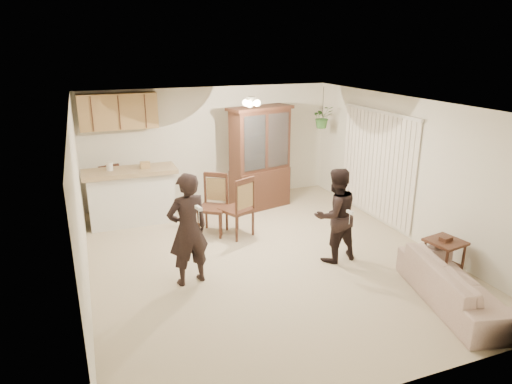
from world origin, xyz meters
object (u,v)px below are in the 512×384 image
object	(u,v)px
child	(335,221)
chair_hutch_right	(237,219)
side_table	(444,256)
chair_bar	(116,203)
sofa	(457,279)
china_hutch	(260,159)
chair_hutch_left	(213,217)
adult	(188,226)

from	to	relation	value
child	chair_hutch_right	distance (m)	1.92
side_table	chair_bar	bearing A→B (deg)	136.06
side_table	sofa	bearing A→B (deg)	-121.53
side_table	child	bearing A→B (deg)	142.71
china_hutch	chair_bar	bearing A→B (deg)	156.48
chair_hutch_right	child	bearing A→B (deg)	102.32
sofa	chair_bar	xyz separation A→B (m)	(-4.00, 5.04, -0.07)
chair_hutch_left	side_table	bearing A→B (deg)	-9.14
chair_hutch_left	china_hutch	bearing A→B (deg)	72.77
adult	chair_hutch_left	size ratio (longest dim) A/B	1.61
adult	chair_hutch_right	size ratio (longest dim) A/B	1.58
child	chair_hutch_left	distance (m)	2.36
child	sofa	bearing A→B (deg)	111.18
sofa	chair_hutch_left	size ratio (longest dim) A/B	1.68
sofa	child	bearing A→B (deg)	39.57
child	chair_hutch_left	size ratio (longest dim) A/B	1.21
child	chair_bar	world-z (taller)	child
chair_hutch_right	sofa	bearing A→B (deg)	96.67
adult	chair_hutch_left	world-z (taller)	adult
chair_hutch_right	side_table	bearing A→B (deg)	109.47
chair_bar	sofa	bearing A→B (deg)	-70.78
child	chair_hutch_right	world-z (taller)	child
sofa	chair_bar	distance (m)	6.44
china_hutch	side_table	xyz separation A→B (m)	(1.52, -3.81, -0.78)
china_hutch	chair_hutch_left	xyz separation A→B (m)	(-1.34, -1.05, -0.75)
adult	chair_bar	bearing A→B (deg)	-87.63
adult	side_table	xyz separation A→B (m)	(3.68, -1.11, -0.62)
adult	chair_hutch_left	distance (m)	1.93
chair_bar	chair_hutch_right	world-z (taller)	chair_hutch_right
adult	chair_bar	xyz separation A→B (m)	(-0.78, 3.19, -0.60)
chair_hutch_left	child	bearing A→B (deg)	-13.92
child	side_table	bearing A→B (deg)	137.53
china_hutch	chair_bar	size ratio (longest dim) A/B	2.06
sofa	chair_bar	size ratio (longest dim) A/B	1.79
chair_hutch_right	adult	bearing A→B (deg)	24.20
adult	china_hutch	size ratio (longest dim) A/B	0.83
side_table	chair_hutch_right	size ratio (longest dim) A/B	0.53
child	chair_bar	bearing A→B (deg)	-51.55
adult	child	bearing A→B (deg)	166.24
adult	chair_hutch_left	xyz separation A→B (m)	(0.82, 1.65, -0.59)
chair_bar	side_table	bearing A→B (deg)	-63.16
chair_hutch_left	adult	bearing A→B (deg)	-81.58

